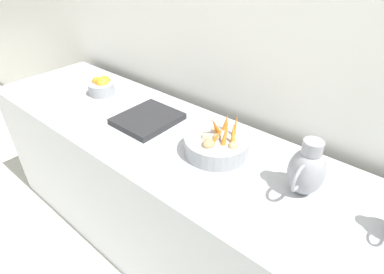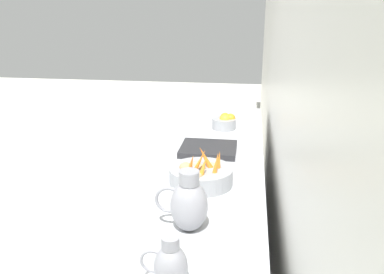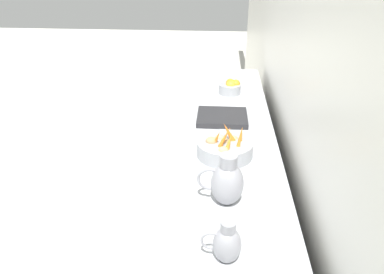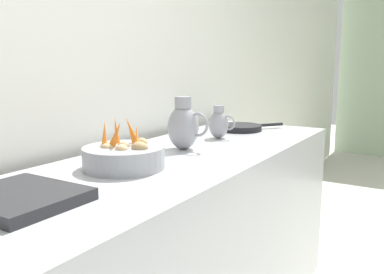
{
  "view_description": "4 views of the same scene",
  "coord_description": "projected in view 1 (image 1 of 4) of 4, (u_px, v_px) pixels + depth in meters",
  "views": [
    {
      "loc": [
        -0.5,
        0.52,
        1.84
      ],
      "look_at": [
        -1.42,
        -0.25,
        1.05
      ],
      "focal_mm": 28.55,
      "sensor_mm": 36.0,
      "label": 1
    },
    {
      "loc": [
        -1.75,
        1.67,
        1.79
      ],
      "look_at": [
        -1.46,
        -0.28,
        1.16
      ],
      "focal_mm": 37.69,
      "sensor_mm": 36.0,
      "label": 2
    },
    {
      "loc": [
        -1.47,
        1.66,
        2.01
      ],
      "look_at": [
        -1.33,
        -0.24,
        1.02
      ],
      "focal_mm": 34.82,
      "sensor_mm": 36.0,
      "label": 3
    },
    {
      "loc": [
        -0.46,
        -1.39,
        1.34
      ],
      "look_at": [
        -1.3,
        -0.04,
        1.06
      ],
      "focal_mm": 38.79,
      "sensor_mm": 36.0,
      "label": 4
    }
  ],
  "objects": [
    {
      "name": "orange_bowl",
      "position": [
        102.0,
        86.0,
        2.06
      ],
      "size": [
        0.17,
        0.17,
        0.11
      ],
      "color": "gray",
      "rests_on": "prep_counter"
    },
    {
      "name": "metal_pitcher_tall",
      "position": [
        306.0,
        170.0,
        1.22
      ],
      "size": [
        0.21,
        0.15,
        0.25
      ],
      "color": "gray",
      "rests_on": "prep_counter"
    },
    {
      "name": "vegetable_colander",
      "position": [
        217.0,
        144.0,
        1.49
      ],
      "size": [
        0.32,
        0.32,
        0.21
      ],
      "color": "gray",
      "rests_on": "prep_counter"
    },
    {
      "name": "counter_sink_basin",
      "position": [
        148.0,
        119.0,
        1.76
      ],
      "size": [
        0.34,
        0.3,
        0.04
      ],
      "primitive_type": "cube",
      "color": "#232326",
      "rests_on": "prep_counter"
    },
    {
      "name": "tile_wall_left",
      "position": [
        361.0,
        33.0,
        1.27
      ],
      "size": [
        0.1,
        9.34,
        3.0
      ],
      "primitive_type": "cube",
      "color": "white",
      "rests_on": "ground_plane"
    },
    {
      "name": "prep_counter",
      "position": [
        195.0,
        213.0,
        1.8
      ],
      "size": [
        0.73,
        3.11,
        0.94
      ],
      "primitive_type": "cube",
      "color": "#ADAFB5",
      "rests_on": "ground_plane"
    }
  ]
}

